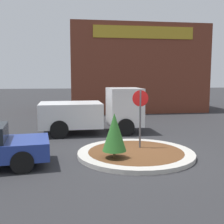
% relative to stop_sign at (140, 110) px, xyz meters
% --- Properties ---
extents(ground_plane, '(120.00, 120.00, 0.00)m').
position_rel_stop_sign_xyz_m(ground_plane, '(-0.29, -0.54, -1.62)').
color(ground_plane, '#2D2D30').
extents(traffic_island, '(4.26, 4.26, 0.15)m').
position_rel_stop_sign_xyz_m(traffic_island, '(-0.29, -0.54, -1.54)').
color(traffic_island, '#BCB7AD').
rests_on(traffic_island, ground_plane).
extents(stop_sign, '(0.62, 0.07, 2.38)m').
position_rel_stop_sign_xyz_m(stop_sign, '(0.00, 0.00, 0.00)').
color(stop_sign, '#4C4C51').
rests_on(stop_sign, ground_plane).
extents(island_shrub, '(0.81, 0.81, 1.52)m').
position_rel_stop_sign_xyz_m(island_shrub, '(-1.19, -1.22, -0.59)').
color(island_shrub, brown).
rests_on(island_shrub, traffic_island).
extents(utility_truck, '(5.16, 2.39, 2.29)m').
position_rel_stop_sign_xyz_m(utility_truck, '(-1.40, 3.87, -0.51)').
color(utility_truck, silver).
rests_on(utility_truck, ground_plane).
extents(storefront_building, '(10.94, 6.07, 6.98)m').
position_rel_stop_sign_xyz_m(storefront_building, '(2.91, 13.65, 1.87)').
color(storefront_building, brown).
rests_on(storefront_building, ground_plane).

